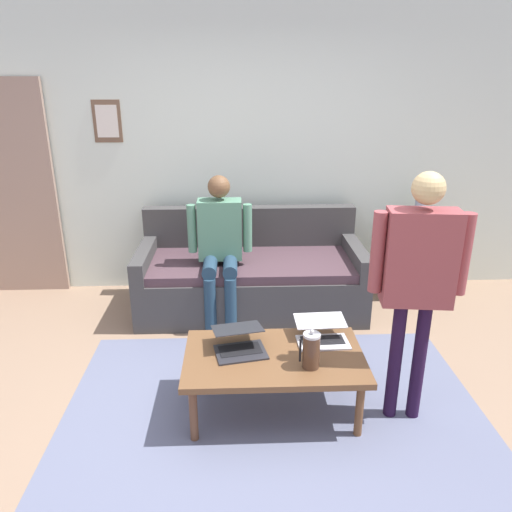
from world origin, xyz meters
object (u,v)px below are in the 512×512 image
coffee_table (274,361)px  person_seated (220,241)px  laptop_center (322,334)px  person_standing (418,270)px  side_shelf (413,260)px  couch (251,277)px  french_press (311,350)px  flower_vase (419,209)px  interior_door (12,191)px  laptop_left (240,344)px

coffee_table → person_seated: 1.40m
laptop_center → person_standing: size_ratio=0.22×
coffee_table → side_shelf: side_shelf is taller
couch → person_seated: person_seated is taller
french_press → flower_vase: (-1.28, -1.87, 0.35)m
interior_door → person_seated: (-1.99, 0.72, -0.30)m
interior_door → flower_vase: 3.87m
side_shelf → person_standing: size_ratio=0.46×
person_standing → person_seated: (1.19, -1.39, -0.28)m
side_shelf → laptop_left: bearing=44.2°
laptop_center → flower_vase: bearing=-126.7°
laptop_left → french_press: size_ratio=1.51×
laptop_left → person_standing: 1.19m
side_shelf → person_seated: 1.95m
french_press → side_shelf: size_ratio=0.35×
french_press → flower_vase: flower_vase is taller
person_standing → side_shelf: bearing=-110.4°
french_press → person_standing: bearing=-175.2°
french_press → flower_vase: 2.30m
coffee_table → person_seated: person_seated is taller
coffee_table → laptop_left: (0.22, -0.07, 0.09)m
laptop_left → flower_vase: size_ratio=0.81×
couch → person_standing: person_standing is taller
couch → laptop_center: (-0.43, 1.36, 0.15)m
couch → laptop_center: 1.43m
french_press → person_standing: (-0.61, -0.05, 0.49)m
coffee_table → french_press: french_press is taller
coffee_table → flower_vase: flower_vase is taller
person_standing → coffee_table: bearing=-6.3°
laptop_left → couch: bearing=-94.6°
coffee_table → person_seated: size_ratio=0.88×
laptop_left → laptop_center: 0.56m
person_standing → person_seated: person_standing is taller
couch → person_seated: size_ratio=1.58×
interior_door → couch: size_ratio=1.01×
coffee_table → person_standing: bearing=173.7°
person_seated → laptop_left: bearing=97.1°
laptop_left → person_standing: (-1.04, 0.16, 0.56)m
interior_door → laptop_center: interior_door is taller
person_seated → person_standing: bearing=130.5°
laptop_center → side_shelf: side_shelf is taller
french_press → person_seated: person_seated is taller
flower_vase → person_seated: bearing=13.0°
couch → person_standing: bearing=119.6°
flower_vase → person_standing: size_ratio=0.30×
french_press → person_standing: 0.78m
coffee_table → side_shelf: (-1.49, -1.73, -0.00)m
coffee_table → person_seated: bearing=-74.1°
french_press → person_seated: (0.58, -1.44, 0.20)m
interior_door → flower_vase: bearing=175.8°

